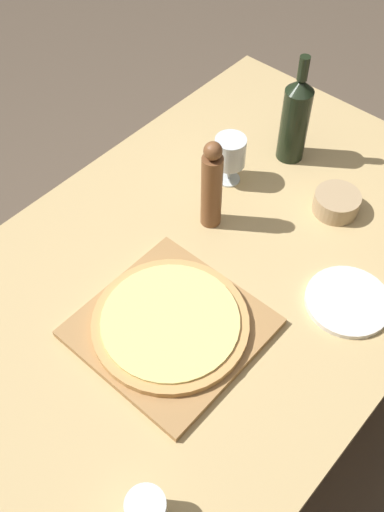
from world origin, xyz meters
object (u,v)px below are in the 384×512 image
wine_bottle (295,118)px  small_bowl (337,203)px  wine_glass (230,153)px  pepper_mill (212,186)px  pizza (170,323)px

wine_bottle → small_bowl: bearing=-23.8°
wine_glass → small_bowl: wine_glass is taller
pepper_mill → small_bowl: 0.35m
pepper_mill → wine_glass: 0.17m
pizza → pepper_mill: size_ratio=1.35×
pepper_mill → pizza: bearing=-64.8°
wine_bottle → small_bowl: (0.22, -0.10, -0.11)m
wine_bottle → wine_glass: bearing=-109.4°
pepper_mill → small_bowl: (0.22, 0.25, -0.10)m
wine_bottle → wine_glass: (-0.07, -0.19, -0.04)m
pizza → wine_glass: size_ratio=2.47×
pizza → wine_bottle: bearing=102.2°
wine_bottle → wine_glass: wine_bottle is taller
pepper_mill → small_bowl: size_ratio=2.17×
pizza → wine_bottle: (-0.14, 0.66, 0.10)m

